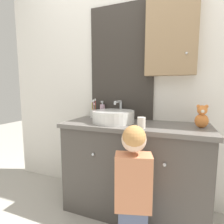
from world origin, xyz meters
The scene contains 8 objects.
wall_back centered at (0.01, 0.62, 1.27)m, with size 3.20×0.18×2.50m.
vanity_counter centered at (0.00, 0.35, 0.41)m, with size 1.25×0.51×0.82m.
sink_basin centered at (-0.19, 0.35, 0.88)m, with size 0.38×0.43×0.19m.
toothbrush_holder centered at (-0.48, 0.52, 0.87)m, with size 0.08×0.08×0.20m.
soap_dispenser centered at (-0.39, 0.54, 0.90)m, with size 0.05×0.05×0.18m.
child_figure centered at (0.11, -0.08, 0.51)m, with size 0.26×0.47×0.90m.
teddy_bear centered at (0.53, 0.37, 0.91)m, with size 0.10×0.08×0.18m.
drinking_cup centered at (0.10, 0.18, 0.87)m, with size 0.06×0.06×0.09m, color silver.
Camera 1 is at (0.36, -1.12, 1.12)m, focal length 28.00 mm.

